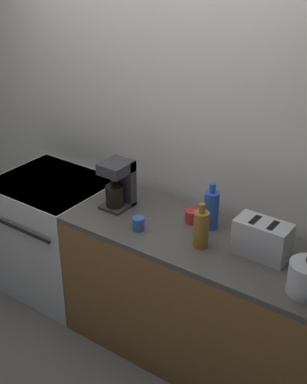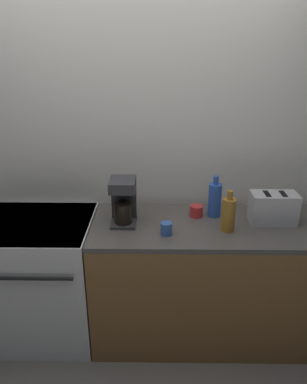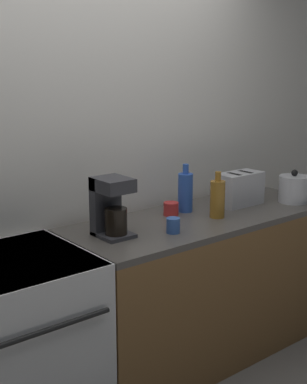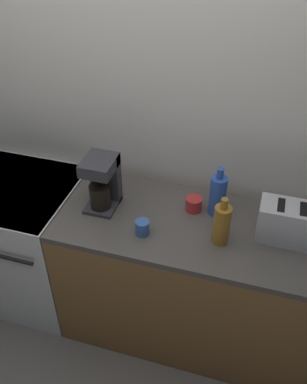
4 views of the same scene
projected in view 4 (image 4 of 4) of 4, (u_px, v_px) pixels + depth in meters
name	position (u px, v px, depth m)	size (l,w,h in m)	color
ground_plane	(99.00, 347.00, 2.70)	(12.00, 12.00, 0.00)	slate
wall_back	(130.00, 110.00, 2.46)	(8.00, 0.05, 2.60)	silver
stove	(21.00, 238.00, 2.83)	(0.79, 0.71, 0.89)	silver
counter_block	(211.00, 284.00, 2.54)	(1.74, 0.65, 0.89)	brown
toaster	(288.00, 223.00, 2.15)	(0.30, 0.16, 0.21)	#BCBCC1
coffee_maker	(102.00, 180.00, 2.33)	(0.17, 0.20, 0.31)	#333338
bottle_amber	(222.00, 224.00, 2.12)	(0.09, 0.09, 0.27)	#9E6B23
bottle_blue	(218.00, 195.00, 2.29)	(0.09, 0.09, 0.29)	#2D56B7
cup_blue	(142.00, 227.00, 2.21)	(0.07, 0.07, 0.08)	#3860B2
cup_red	(194.00, 204.00, 2.37)	(0.09, 0.09, 0.08)	red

